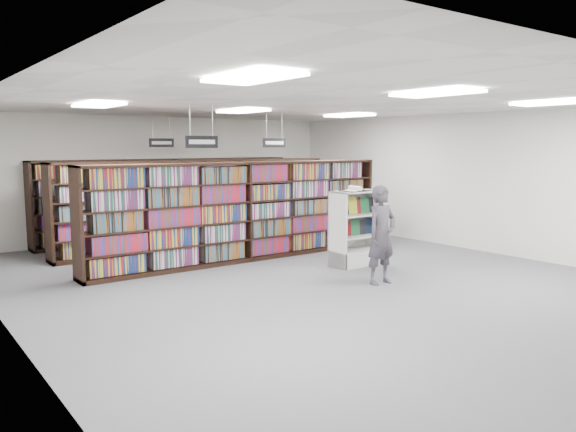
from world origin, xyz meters
TOP-DOWN VIEW (x-y plane):
  - floor at (0.00, 0.00)m, footprint 12.00×12.00m
  - ceiling at (0.00, 0.00)m, footprint 10.00×12.00m
  - wall_back at (0.00, 6.00)m, footprint 10.00×0.10m
  - wall_left at (-5.00, 0.00)m, footprint 0.10×12.00m
  - wall_right at (5.00, 0.00)m, footprint 0.10×12.00m
  - bookshelf_row_near at (0.00, 2.00)m, footprint 7.00×0.60m
  - bookshelf_row_mid at (0.00, 4.00)m, footprint 7.00×0.60m
  - bookshelf_row_far at (0.00, 5.70)m, footprint 7.00×0.60m
  - aisle_sign_left at (-1.50, 1.00)m, footprint 0.65×0.02m
  - aisle_sign_right at (1.50, 3.00)m, footprint 0.65×0.02m
  - aisle_sign_center at (-0.50, 5.00)m, footprint 0.65×0.02m
  - troffer_front_left at (-3.00, -3.00)m, footprint 0.60×1.20m
  - troffer_front_center at (0.00, -3.00)m, footprint 0.60×1.20m
  - troffer_front_right at (3.00, -3.00)m, footprint 0.60×1.20m
  - troffer_back_left at (-3.00, 2.00)m, footprint 0.60×1.20m
  - troffer_back_center at (0.00, 2.00)m, footprint 0.60×1.20m
  - troffer_back_right at (3.00, 2.00)m, footprint 0.60×1.20m
  - endcap_display at (1.58, 0.23)m, footprint 1.10×0.55m
  - open_book at (1.47, 0.12)m, footprint 0.61×0.36m
  - shopper at (0.85, -1.21)m, footprint 0.65×0.44m

SIDE VIEW (x-z plane):
  - floor at x=0.00m, z-range 0.00..0.00m
  - endcap_display at x=1.58m, z-range -0.26..1.28m
  - shopper at x=0.85m, z-range 0.00..1.75m
  - bookshelf_row_near at x=0.00m, z-range 0.00..2.10m
  - bookshelf_row_mid at x=0.00m, z-range 0.00..2.10m
  - bookshelf_row_far at x=0.00m, z-range 0.00..2.10m
  - open_book at x=1.47m, z-range 1.50..1.63m
  - wall_back at x=0.00m, z-range 0.00..3.20m
  - wall_left at x=-5.00m, z-range 0.00..3.20m
  - wall_right at x=5.00m, z-range 0.00..3.20m
  - aisle_sign_left at x=-1.50m, z-range 2.13..2.93m
  - aisle_sign_right at x=1.50m, z-range 2.13..2.93m
  - aisle_sign_center at x=-0.50m, z-range 2.13..2.93m
  - troffer_front_left at x=-3.00m, z-range 3.14..3.18m
  - troffer_front_center at x=0.00m, z-range 3.14..3.18m
  - troffer_front_right at x=3.00m, z-range 3.14..3.18m
  - troffer_back_left at x=-3.00m, z-range 3.14..3.18m
  - troffer_back_center at x=0.00m, z-range 3.14..3.18m
  - troffer_back_right at x=3.00m, z-range 3.14..3.18m
  - ceiling at x=0.00m, z-range 3.15..3.25m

